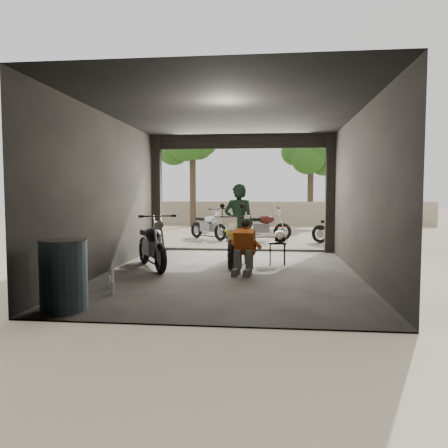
% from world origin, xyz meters
% --- Properties ---
extents(ground, '(80.00, 80.00, 0.00)m').
position_xyz_m(ground, '(0.00, 0.00, 0.00)').
color(ground, '#7A6D56').
rests_on(ground, ground).
extents(garage, '(7.00, 7.13, 3.20)m').
position_xyz_m(garage, '(0.00, 0.55, 1.28)').
color(garage, '#2D2B28').
rests_on(garage, ground).
extents(boundary_wall, '(18.00, 0.30, 1.20)m').
position_xyz_m(boundary_wall, '(0.00, 14.00, 0.60)').
color(boundary_wall, gray).
rests_on(boundary_wall, ground).
extents(tree_left, '(2.20, 2.20, 5.60)m').
position_xyz_m(tree_left, '(-3.00, 12.50, 3.99)').
color(tree_left, '#382B1E').
rests_on(tree_left, ground).
extents(tree_right, '(2.20, 2.20, 5.00)m').
position_xyz_m(tree_right, '(2.80, 14.00, 3.56)').
color(tree_right, '#382B1E').
rests_on(tree_right, ground).
extents(main_bike, '(0.74, 1.75, 1.16)m').
position_xyz_m(main_bike, '(-0.02, 1.05, 0.58)').
color(main_bike, white).
rests_on(main_bike, ground).
extents(left_bike, '(1.49, 1.87, 1.18)m').
position_xyz_m(left_bike, '(-1.73, 0.45, 0.59)').
color(left_bike, black).
rests_on(left_bike, ground).
extents(outside_bike_a, '(1.67, 1.60, 1.11)m').
position_xyz_m(outside_bike_a, '(-1.39, 6.49, 0.56)').
color(outside_bike_a, black).
rests_on(outside_bike_a, ground).
extents(outside_bike_b, '(1.76, 0.84, 1.15)m').
position_xyz_m(outside_bike_b, '(0.53, 6.23, 0.58)').
color(outside_bike_b, '#441210').
rests_on(outside_bike_b, ground).
extents(outside_bike_c, '(1.77, 1.49, 1.13)m').
position_xyz_m(outside_bike_c, '(2.95, 5.34, 0.56)').
color(outside_bike_c, black).
rests_on(outside_bike_c, ground).
extents(rider, '(0.68, 0.45, 1.83)m').
position_xyz_m(rider, '(0.07, 1.30, 0.92)').
color(rider, black).
rests_on(rider, ground).
extents(mechanic, '(0.64, 0.80, 1.05)m').
position_xyz_m(mechanic, '(0.27, -0.11, 0.52)').
color(mechanic, '#C4561A').
rests_on(mechanic, ground).
extents(stool, '(0.38, 0.38, 0.53)m').
position_xyz_m(stool, '(0.95, 1.16, 0.46)').
color(stool, black).
rests_on(stool, ground).
extents(helmet, '(0.33, 0.34, 0.26)m').
position_xyz_m(helmet, '(1.01, 1.17, 0.66)').
color(helmet, white).
rests_on(helmet, stool).
extents(oil_drum, '(0.76, 0.76, 0.98)m').
position_xyz_m(oil_drum, '(-2.00, -3.00, 0.49)').
color(oil_drum, '#436371').
rests_on(oil_drum, ground).
extents(sign_post, '(0.88, 0.08, 2.65)m').
position_xyz_m(sign_post, '(3.16, 4.45, 1.82)').
color(sign_post, black).
rests_on(sign_post, ground).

